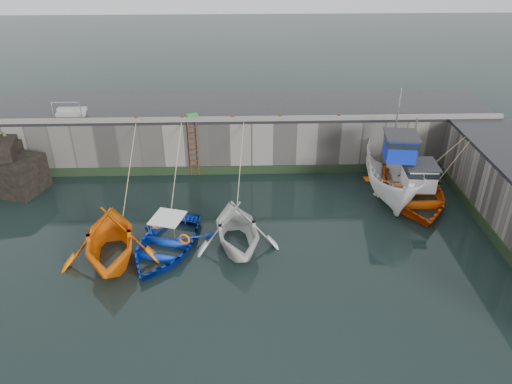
{
  "coord_description": "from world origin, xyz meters",
  "views": [
    {
      "loc": [
        0.68,
        -15.25,
        13.1
      ],
      "look_at": [
        1.33,
        5.73,
        1.2
      ],
      "focal_mm": 35.0,
      "sensor_mm": 36.0,
      "label": 1
    }
  ],
  "objects_px": {
    "boat_near_blacktrim": "(237,246)",
    "fish_crate": "(192,117)",
    "ladder": "(193,149)",
    "bollard_e": "(339,116)",
    "boat_near_blue": "(166,249)",
    "bollard_d": "(280,117)",
    "boat_far_orange": "(413,191)",
    "boat_near_white": "(113,258)",
    "bollard_a": "(136,119)",
    "bollard_c": "(233,117)",
    "bollard_b": "(183,118)",
    "boat_far_white": "(393,175)"
  },
  "relations": [
    {
      "from": "ladder",
      "to": "bollard_a",
      "type": "relative_size",
      "value": 11.43
    },
    {
      "from": "bollard_c",
      "to": "boat_far_orange",
      "type": "bearing_deg",
      "value": -19.43
    },
    {
      "from": "boat_near_blacktrim",
      "to": "fish_crate",
      "type": "xyz_separation_m",
      "value": [
        -2.4,
        7.46,
        3.29
      ]
    },
    {
      "from": "boat_far_orange",
      "to": "bollard_e",
      "type": "distance_m",
      "value": 5.59
    },
    {
      "from": "bollard_e",
      "to": "boat_near_white",
      "type": "bearing_deg",
      "value": -143.81
    },
    {
      "from": "boat_near_white",
      "to": "bollard_e",
      "type": "distance_m",
      "value": 14.0
    },
    {
      "from": "bollard_c",
      "to": "bollard_a",
      "type": "bearing_deg",
      "value": 180.0
    },
    {
      "from": "boat_near_blue",
      "to": "bollard_e",
      "type": "distance_m",
      "value": 11.95
    },
    {
      "from": "boat_near_blue",
      "to": "bollard_d",
      "type": "distance_m",
      "value": 9.85
    },
    {
      "from": "boat_near_blue",
      "to": "bollard_b",
      "type": "distance_m",
      "value": 8.12
    },
    {
      "from": "boat_near_blue",
      "to": "boat_near_blacktrim",
      "type": "relative_size",
      "value": 1.1
    },
    {
      "from": "boat_near_white",
      "to": "boat_near_blacktrim",
      "type": "distance_m",
      "value": 5.43
    },
    {
      "from": "bollard_e",
      "to": "bollard_b",
      "type": "bearing_deg",
      "value": 180.0
    },
    {
      "from": "ladder",
      "to": "fish_crate",
      "type": "xyz_separation_m",
      "value": [
        -0.0,
        0.55,
        1.7
      ]
    },
    {
      "from": "ladder",
      "to": "boat_near_blacktrim",
      "type": "bearing_deg",
      "value": -70.87
    },
    {
      "from": "bollard_c",
      "to": "ladder",
      "type": "bearing_deg",
      "value": -171.33
    },
    {
      "from": "ladder",
      "to": "boat_near_blacktrim",
      "type": "xyz_separation_m",
      "value": [
        2.4,
        -6.91,
        -1.59
      ]
    },
    {
      "from": "fish_crate",
      "to": "bollard_e",
      "type": "relative_size",
      "value": 2.14
    },
    {
      "from": "fish_crate",
      "to": "bollard_a",
      "type": "xyz_separation_m",
      "value": [
        -3.0,
        -0.21,
        0.01
      ]
    },
    {
      "from": "boat_near_blacktrim",
      "to": "bollard_e",
      "type": "relative_size",
      "value": 16.45
    },
    {
      "from": "bollard_a",
      "to": "bollard_c",
      "type": "height_order",
      "value": "same"
    },
    {
      "from": "boat_near_blacktrim",
      "to": "boat_far_orange",
      "type": "distance_m",
      "value": 9.94
    },
    {
      "from": "boat_far_orange",
      "to": "bollard_a",
      "type": "xyz_separation_m",
      "value": [
        -14.5,
        3.28,
        2.87
      ]
    },
    {
      "from": "ladder",
      "to": "boat_far_white",
      "type": "height_order",
      "value": "boat_far_white"
    },
    {
      "from": "boat_near_blacktrim",
      "to": "boat_near_blue",
      "type": "bearing_deg",
      "value": 173.33
    },
    {
      "from": "fish_crate",
      "to": "boat_far_white",
      "type": "bearing_deg",
      "value": -38.32
    },
    {
      "from": "boat_near_white",
      "to": "bollard_e",
      "type": "height_order",
      "value": "bollard_e"
    },
    {
      "from": "boat_near_white",
      "to": "boat_far_white",
      "type": "distance_m",
      "value": 14.49
    },
    {
      "from": "boat_far_orange",
      "to": "ladder",
      "type": "bearing_deg",
      "value": 168.79
    },
    {
      "from": "ladder",
      "to": "bollard_e",
      "type": "relative_size",
      "value": 11.43
    },
    {
      "from": "boat_near_blue",
      "to": "boat_far_white",
      "type": "distance_m",
      "value": 12.23
    },
    {
      "from": "boat_near_blue",
      "to": "bollard_a",
      "type": "bearing_deg",
      "value": 123.16
    },
    {
      "from": "bollard_e",
      "to": "bollard_d",
      "type": "bearing_deg",
      "value": 180.0
    },
    {
      "from": "boat_far_orange",
      "to": "fish_crate",
      "type": "distance_m",
      "value": 12.36
    },
    {
      "from": "ladder",
      "to": "boat_far_orange",
      "type": "distance_m",
      "value": 11.93
    },
    {
      "from": "boat_near_blacktrim",
      "to": "boat_far_orange",
      "type": "bearing_deg",
      "value": 13.8
    },
    {
      "from": "boat_far_orange",
      "to": "bollard_c",
      "type": "xyz_separation_m",
      "value": [
        -9.3,
        3.28,
        2.87
      ]
    },
    {
      "from": "boat_near_white",
      "to": "fish_crate",
      "type": "height_order",
      "value": "fish_crate"
    },
    {
      "from": "boat_near_blue",
      "to": "boat_far_orange",
      "type": "relative_size",
      "value": 0.76
    },
    {
      "from": "boat_far_white",
      "to": "bollard_a",
      "type": "bearing_deg",
      "value": 175.34
    },
    {
      "from": "bollard_d",
      "to": "bollard_e",
      "type": "height_order",
      "value": "same"
    },
    {
      "from": "fish_crate",
      "to": "bollard_a",
      "type": "distance_m",
      "value": 3.01
    },
    {
      "from": "fish_crate",
      "to": "bollard_e",
      "type": "distance_m",
      "value": 8.0
    },
    {
      "from": "boat_near_white",
      "to": "boat_far_orange",
      "type": "bearing_deg",
      "value": 8.42
    },
    {
      "from": "boat_near_white",
      "to": "bollard_c",
      "type": "relative_size",
      "value": 18.16
    },
    {
      "from": "boat_near_blue",
      "to": "bollard_e",
      "type": "relative_size",
      "value": 18.17
    },
    {
      "from": "fish_crate",
      "to": "bollard_c",
      "type": "bearing_deg",
      "value": -27.62
    },
    {
      "from": "bollard_d",
      "to": "bollard_b",
      "type": "bearing_deg",
      "value": 180.0
    },
    {
      "from": "bollard_a",
      "to": "boat_far_orange",
      "type": "bearing_deg",
      "value": -12.75
    },
    {
      "from": "boat_near_white",
      "to": "boat_near_blacktrim",
      "type": "xyz_separation_m",
      "value": [
        5.37,
        0.79,
        0.0
      ]
    }
  ]
}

